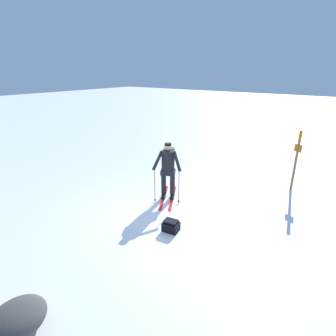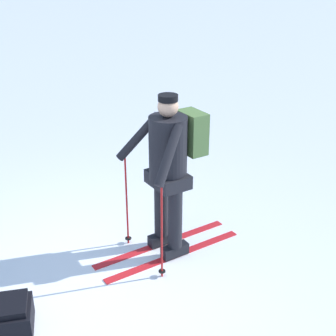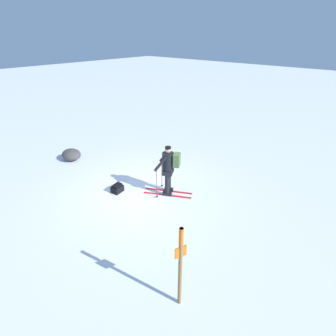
% 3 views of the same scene
% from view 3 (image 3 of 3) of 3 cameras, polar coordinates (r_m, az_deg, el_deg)
% --- Properties ---
extents(ground_plane, '(80.00, 80.00, 0.00)m').
position_cam_3_polar(ground_plane, '(9.23, -5.75, -5.15)').
color(ground_plane, white).
extents(skier, '(1.62, 1.12, 1.74)m').
position_cam_3_polar(skier, '(8.58, 0.18, 0.26)').
color(skier, red).
rests_on(skier, ground_plane).
extents(dropped_backpack, '(0.35, 0.42, 0.29)m').
position_cam_3_polar(dropped_backpack, '(9.28, -10.98, -4.38)').
color(dropped_backpack, black).
rests_on(dropped_backpack, ground_plane).
extents(trail_marker, '(0.11, 0.23, 1.97)m').
position_cam_3_polar(trail_marker, '(5.19, 2.73, -19.75)').
color(trail_marker, olive).
rests_on(trail_marker, ground_plane).
extents(rock_boulder, '(0.88, 0.75, 0.48)m').
position_cam_3_polar(rock_boulder, '(12.07, -20.29, 2.75)').
color(rock_boulder, '#474442').
rests_on(rock_boulder, ground_plane).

